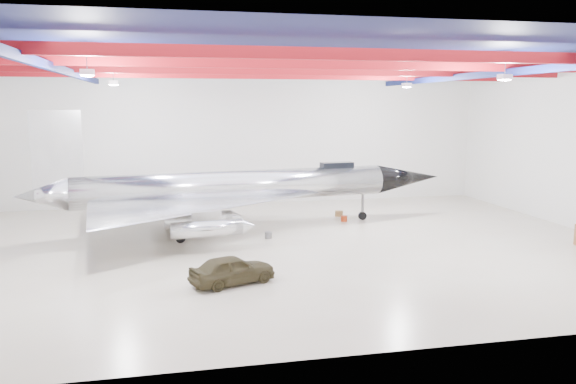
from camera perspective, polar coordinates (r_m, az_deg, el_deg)
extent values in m
plane|color=#BAAA94|center=(33.63, -0.18, -5.46)|extent=(40.00, 40.00, 0.00)
plane|color=silver|center=(47.45, -3.89, 5.44)|extent=(40.00, 0.00, 40.00)
plane|color=#0A0F38|center=(32.69, -0.19, 13.57)|extent=(40.00, 40.00, 0.00)
cube|color=maroon|center=(23.93, 4.33, 13.83)|extent=(39.50, 0.25, 0.50)
cube|color=maroon|center=(29.72, 1.02, 12.88)|extent=(39.50, 0.25, 0.50)
cube|color=maroon|center=(35.58, -1.19, 12.22)|extent=(39.50, 0.25, 0.50)
cube|color=maroon|center=(41.48, -2.77, 11.73)|extent=(39.50, 0.25, 0.50)
cube|color=#0C164B|center=(32.40, -21.90, 11.39)|extent=(0.25, 29.50, 0.40)
cube|color=#0C164B|center=(36.98, 18.71, 11.17)|extent=(0.25, 29.50, 0.40)
cube|color=silver|center=(26.15, -19.72, 11.38)|extent=(0.55, 0.55, 0.25)
cube|color=silver|center=(30.81, 21.16, 10.85)|extent=(0.55, 0.55, 0.25)
cube|color=silver|center=(38.07, -17.30, 10.55)|extent=(0.55, 0.55, 0.25)
cube|color=silver|center=(41.41, 11.97, 10.59)|extent=(0.55, 0.55, 0.25)
cylinder|color=silver|center=(37.63, -5.27, 0.59)|extent=(21.02, 4.70, 2.09)
cone|color=black|center=(42.65, 12.04, 1.41)|extent=(5.45, 2.73, 2.09)
cone|color=silver|center=(36.70, -23.82, -0.34)|extent=(3.38, 2.47, 2.09)
cube|color=silver|center=(36.33, -22.44, 3.98)|extent=(2.92, 0.49, 4.71)
cube|color=black|center=(39.86, 4.99, 2.65)|extent=(2.39, 1.12, 0.52)
cylinder|color=silver|center=(31.70, -8.25, -3.72)|extent=(4.06, 1.43, 0.94)
cylinder|color=silver|center=(34.22, -9.08, -2.80)|extent=(4.06, 1.43, 0.94)
cylinder|color=silver|center=(40.31, -10.65, -1.08)|extent=(4.06, 1.43, 0.94)
cylinder|color=silver|center=(42.86, -11.18, -0.50)|extent=(4.06, 1.43, 0.94)
cylinder|color=#59595B|center=(41.20, 7.59, -1.53)|extent=(0.19, 0.19, 1.88)
cylinder|color=black|center=(41.32, 7.57, -2.41)|extent=(0.61, 0.30, 0.59)
cylinder|color=#59595B|center=(34.67, -10.92, -3.58)|extent=(0.19, 0.19, 1.88)
cylinder|color=black|center=(34.82, -10.89, -4.62)|extent=(0.61, 0.30, 0.59)
cylinder|color=#59595B|center=(39.76, -12.01, -2.02)|extent=(0.19, 0.19, 1.88)
cylinder|color=black|center=(39.88, -11.98, -2.94)|extent=(0.61, 0.30, 0.59)
imported|color=#352E1A|center=(26.61, -5.68, -7.85)|extent=(4.36, 2.92, 1.38)
cube|color=olive|center=(38.34, -5.33, -3.45)|extent=(0.57, 0.52, 0.33)
cube|color=#992D0F|center=(39.58, -5.30, -3.06)|extent=(0.55, 0.48, 0.33)
cylinder|color=#59595B|center=(35.38, -2.01, -4.40)|extent=(0.52, 0.52, 0.40)
cube|color=olive|center=(42.47, 5.20, -2.19)|extent=(0.70, 0.63, 0.40)
cube|color=#59595B|center=(40.62, -9.24, -2.88)|extent=(0.46, 0.42, 0.26)
cylinder|color=#992D0F|center=(40.59, 5.72, -2.71)|extent=(0.60, 0.60, 0.41)
cube|color=olive|center=(38.99, -6.44, -3.24)|extent=(0.61, 0.54, 0.36)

